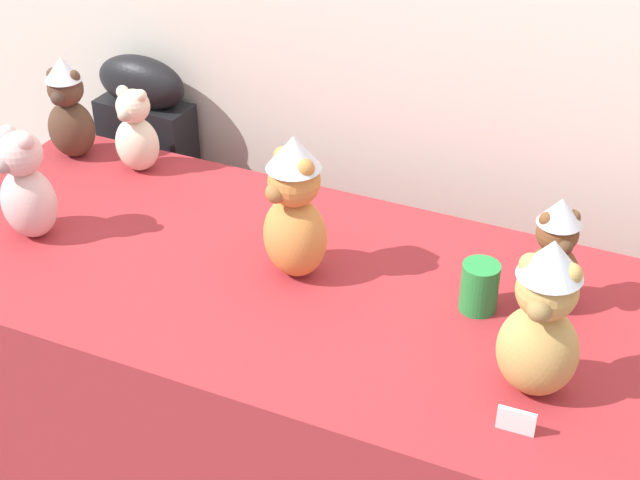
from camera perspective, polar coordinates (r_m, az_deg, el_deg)
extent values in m
cube|color=maroon|center=(2.33, 0.00, -10.04)|extent=(1.94, 0.79, 0.73)
cube|color=black|center=(2.99, -9.70, 1.17)|extent=(0.29, 0.13, 0.79)
ellipsoid|color=black|center=(2.78, -10.59, 9.22)|extent=(0.29, 0.13, 0.15)
ellipsoid|color=#D17F3D|center=(2.08, -1.50, 0.22)|extent=(0.19, 0.18, 0.19)
sphere|color=#D17F3D|center=(2.01, -1.56, 3.55)|extent=(0.11, 0.11, 0.11)
sphere|color=#D17F3D|center=(2.01, -2.21, 5.01)|extent=(0.04, 0.04, 0.04)
sphere|color=#D17F3D|center=(1.97, -0.92, 4.28)|extent=(0.04, 0.04, 0.04)
sphere|color=#A06536|center=(1.99, -2.62, 2.84)|extent=(0.05, 0.05, 0.05)
cone|color=silver|center=(1.98, -1.59, 5.25)|extent=(0.12, 0.12, 0.07)
ellipsoid|color=tan|center=(1.82, 12.81, -6.43)|extent=(0.15, 0.13, 0.19)
sphere|color=tan|center=(1.74, 13.37, -2.90)|extent=(0.11, 0.11, 0.11)
sphere|color=tan|center=(1.72, 12.43, -1.44)|extent=(0.04, 0.04, 0.04)
sphere|color=tan|center=(1.71, 14.69, -1.99)|extent=(0.04, 0.04, 0.04)
sphere|color=olive|center=(1.70, 12.94, -4.05)|extent=(0.05, 0.05, 0.05)
cone|color=silver|center=(1.70, 13.66, -1.06)|extent=(0.12, 0.12, 0.07)
ellipsoid|color=brown|center=(2.05, 13.55, -2.11)|extent=(0.15, 0.15, 0.15)
sphere|color=brown|center=(2.00, 13.95, 0.41)|extent=(0.09, 0.09, 0.09)
sphere|color=brown|center=(1.97, 13.36, 1.17)|extent=(0.03, 0.03, 0.03)
sphere|color=brown|center=(1.99, 14.80, 1.31)|extent=(0.03, 0.03, 0.03)
sphere|color=brown|center=(1.97, 14.32, -0.36)|extent=(0.04, 0.04, 0.04)
cone|color=silver|center=(1.97, 14.16, 1.69)|extent=(0.09, 0.09, 0.06)
ellipsoid|color=beige|center=(2.55, -10.82, 5.63)|extent=(0.12, 0.10, 0.15)
sphere|color=beige|center=(2.50, -11.08, 7.83)|extent=(0.09, 0.09, 0.09)
sphere|color=beige|center=(2.50, -11.67, 8.64)|extent=(0.03, 0.03, 0.03)
sphere|color=beige|center=(2.47, -10.64, 8.44)|extent=(0.03, 0.03, 0.03)
sphere|color=#ABA08A|center=(2.48, -11.56, 7.32)|extent=(0.04, 0.04, 0.04)
ellipsoid|color=beige|center=(2.32, -16.93, 2.16)|extent=(0.17, 0.15, 0.17)
sphere|color=beige|center=(2.26, -17.45, 4.94)|extent=(0.10, 0.10, 0.10)
sphere|color=beige|center=(2.27, -18.11, 6.07)|extent=(0.04, 0.04, 0.04)
sphere|color=beige|center=(2.22, -17.13, 5.63)|extent=(0.04, 0.04, 0.04)
sphere|color=#A88783|center=(2.24, -18.31, 4.29)|extent=(0.04, 0.04, 0.04)
ellipsoid|color=#4C3323|center=(2.65, -14.56, 6.42)|extent=(0.14, 0.12, 0.16)
sphere|color=#4C3323|center=(2.60, -14.92, 8.70)|extent=(0.09, 0.09, 0.09)
sphere|color=#4C3323|center=(2.60, -15.60, 9.49)|extent=(0.04, 0.04, 0.04)
sphere|color=#4C3323|center=(2.57, -14.47, 9.38)|extent=(0.04, 0.04, 0.04)
sphere|color=#412E23|center=(2.58, -15.33, 8.16)|extent=(0.04, 0.04, 0.04)
cone|color=silver|center=(2.58, -15.10, 9.84)|extent=(0.10, 0.10, 0.06)
cylinder|color=#238C3D|center=(2.02, 9.47, -2.77)|extent=(0.08, 0.08, 0.11)
cube|color=white|center=(1.77, 11.60, -10.50)|extent=(0.07, 0.01, 0.05)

